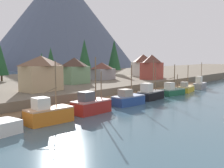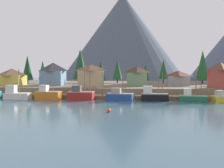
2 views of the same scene
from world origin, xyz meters
TOP-DOWN VIEW (x-y plane):
  - ground_plane at (0.00, 20.00)m, footprint 400.00×400.00m
  - dock at (0.00, 1.99)m, footprint 80.00×4.00m
  - shoreline_bank at (0.00, 32.00)m, footprint 400.00×56.00m
  - mountain_west_peak at (-9.61, 132.91)m, footprint 96.82×96.82m
  - fishing_boat_white at (-25.67, -1.96)m, footprint 6.44×3.56m
  - fishing_boat_orange at (-17.43, -1.81)m, footprint 6.48×3.36m
  - fishing_boat_red at (-9.18, -1.70)m, footprint 6.30×3.10m
  - fishing_boat_blue at (0.40, -1.89)m, footprint 6.55×3.51m
  - fishing_boat_black at (8.52, -1.58)m, footprint 6.28×2.87m
  - fishing_boat_green at (17.36, -2.00)m, footprint 6.47×3.74m
  - house_blue at (-23.25, 17.66)m, footprint 7.46×6.10m
  - house_green at (4.21, 16.94)m, footprint 6.31×4.92m
  - house_yellow at (-37.47, 17.34)m, footprint 8.13×6.59m
  - house_red at (26.83, 9.44)m, footprint 6.04×4.57m
  - house_tan at (-9.22, 11.19)m, footprint 7.43×4.52m
  - house_grey at (17.12, 19.85)m, footprint 6.80×5.02m
  - conifer_near_left at (-32.33, 31.05)m, footprint 3.25×3.25m
  - conifer_near_right at (28.89, 38.97)m, footprint 5.26×5.26m
  - conifer_mid_left at (-18.37, 34.26)m, footprint 5.77×5.77m
  - conifer_mid_right at (7.00, 33.91)m, footprint 3.26×3.26m
  - conifer_back_left at (-9.62, 31.22)m, footprint 3.49×3.49m
  - conifer_centre at (-3.94, 36.26)m, footprint 3.82×3.82m
  - conifer_far_left at (-37.20, 28.30)m, footprint 4.09×4.09m
  - conifer_far_right at (13.99, 38.92)m, footprint 3.63×3.63m
  - channel_buoy at (0.26, -19.52)m, footprint 0.70×0.70m

SIDE VIEW (x-z plane):
  - ground_plane at x=0.00m, z-range -1.00..0.00m
  - channel_buoy at x=0.26m, z-range 0.00..0.70m
  - dock at x=0.00m, z-range -0.30..1.30m
  - fishing_boat_green at x=17.36m, z-range -2.54..4.59m
  - fishing_boat_blue at x=0.40m, z-range -2.55..4.78m
  - fishing_boat_white at x=-25.67m, z-range -2.58..5.00m
  - fishing_boat_black at x=8.52m, z-range -2.88..5.32m
  - shoreline_bank at x=0.00m, z-range 0.00..2.50m
  - fishing_boat_orange at x=-17.43m, z-range -2.90..5.46m
  - fishing_boat_red at x=-9.18m, z-range -3.14..5.72m
  - house_grey at x=17.12m, z-range 2.55..7.35m
  - house_yellow at x=-37.47m, z-range 2.57..8.08m
  - house_green at x=4.21m, z-range 2.57..8.78m
  - house_tan at x=-9.22m, z-range 2.57..9.18m
  - house_red at x=26.83m, z-range 2.58..9.58m
  - house_blue at x=-23.25m, z-range 2.59..10.02m
  - conifer_mid_right at x=7.00m, z-range 3.09..10.58m
  - conifer_back_left at x=-9.62m, z-range 3.12..12.20m
  - conifer_near_left at x=-32.33m, z-range 3.30..12.10m
  - conifer_centre at x=-3.94m, z-range 3.28..12.66m
  - conifer_far_right at x=13.99m, z-range 3.30..12.67m
  - conifer_far_left at x=-37.20m, z-range 3.17..13.75m
  - conifer_near_right at x=28.89m, z-range 3.07..15.75m
  - conifer_mid_left at x=-18.37m, z-range 3.31..16.76m
  - mountain_west_peak at x=-9.61m, z-range 0.00..66.72m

